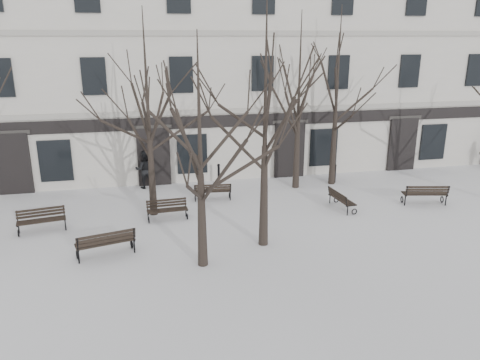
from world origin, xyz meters
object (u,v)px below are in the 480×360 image
object	(u,v)px
tree_1	(199,126)
bench_2	(425,193)
tree_2	(266,93)
bench_4	(213,191)
bench_1	(106,242)
bench_3	(167,209)
bench_5	(341,199)
bench_0	(41,219)

from	to	relation	value
tree_1	bench_2	distance (m)	11.72
tree_1	tree_2	bearing A→B (deg)	25.55
tree_1	bench_4	bearing A→B (deg)	78.33
bench_1	tree_2	bearing A→B (deg)	164.00
bench_2	bench_3	world-z (taller)	bench_2
tree_1	bench_3	bearing A→B (deg)	101.80
bench_2	bench_5	distance (m)	3.86
tree_2	bench_1	xyz separation A→B (m)	(-5.44, 0.15, -4.86)
bench_2	bench_4	size ratio (longest dim) A/B	1.16
tree_1	bench_1	world-z (taller)	tree_1
tree_2	bench_2	size ratio (longest dim) A/B	4.33
tree_1	bench_2	xyz separation A→B (m)	(10.37, 3.64, -4.08)
bench_0	bench_2	xyz separation A→B (m)	(16.02, -0.38, 0.04)
bench_0	bench_2	bearing A→B (deg)	-11.38
bench_2	bench_5	xyz separation A→B (m)	(-3.85, 0.28, -0.07)
bench_1	bench_2	world-z (taller)	bench_1
bench_1	bench_5	xyz separation A→B (m)	(9.63, 2.65, -0.08)
bench_1	bench_5	distance (m)	9.99
bench_0	bench_5	bearing A→B (deg)	-10.52
bench_4	tree_2	bearing A→B (deg)	106.80
tree_2	bench_1	size ratio (longest dim) A/B	4.22
bench_1	bench_3	distance (m)	3.72
bench_3	tree_2	bearing A→B (deg)	-47.65
bench_0	bench_1	bearing A→B (deg)	-57.38
tree_1	bench_3	xyz separation A→B (m)	(-0.89, 4.24, -4.15)
bench_3	tree_1	bearing A→B (deg)	-81.61
tree_2	bench_5	world-z (taller)	tree_2
tree_2	bench_4	world-z (taller)	tree_2
tree_1	bench_1	xyz separation A→B (m)	(-3.12, 1.26, -4.06)
bench_0	bench_4	size ratio (longest dim) A/B	1.06
bench_2	bench_5	bearing A→B (deg)	7.73
bench_0	bench_5	size ratio (longest dim) A/B	1.08
bench_0	bench_2	distance (m)	16.03
bench_4	tree_1	bearing A→B (deg)	83.26
bench_2	bench_4	distance (m)	9.44
tree_1	bench_3	size ratio (longest dim) A/B	4.43
bench_0	bench_4	xyz separation A→B (m)	(6.93, 2.13, -0.02)
bench_2	tree_2	bearing A→B (deg)	29.26
bench_0	bench_4	world-z (taller)	bench_0
bench_5	bench_0	bearing A→B (deg)	84.09
bench_0	bench_4	distance (m)	7.25
tree_2	bench_2	xyz separation A→B (m)	(8.04, 2.53, -4.87)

